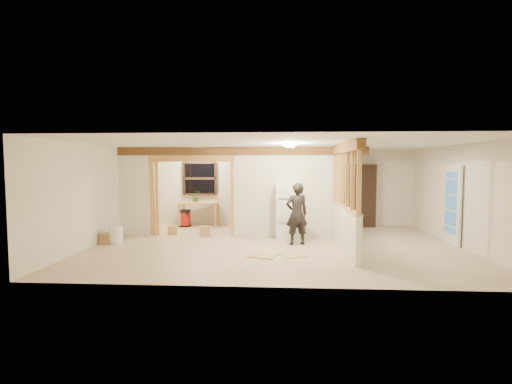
# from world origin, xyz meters

# --- Properties ---
(floor) EXTENTS (9.00, 6.50, 0.01)m
(floor) POSITION_xyz_m (0.00, 0.00, -0.01)
(floor) COLOR #BFAA8E
(floor) RESTS_ON ground
(ceiling) EXTENTS (9.00, 6.50, 0.01)m
(ceiling) POSITION_xyz_m (0.00, 0.00, 2.50)
(ceiling) COLOR white
(wall_back) EXTENTS (9.00, 0.01, 2.50)m
(wall_back) POSITION_xyz_m (0.00, 3.25, 1.25)
(wall_back) COLOR silver
(wall_back) RESTS_ON floor
(wall_front) EXTENTS (9.00, 0.01, 2.50)m
(wall_front) POSITION_xyz_m (0.00, -3.25, 1.25)
(wall_front) COLOR silver
(wall_front) RESTS_ON floor
(wall_left) EXTENTS (0.01, 6.50, 2.50)m
(wall_left) POSITION_xyz_m (-4.50, 0.00, 1.25)
(wall_left) COLOR silver
(wall_left) RESTS_ON floor
(wall_right) EXTENTS (0.01, 6.50, 2.50)m
(wall_right) POSITION_xyz_m (4.50, 0.00, 1.25)
(wall_right) COLOR silver
(wall_right) RESTS_ON floor
(partition_left_stub) EXTENTS (0.90, 0.12, 2.50)m
(partition_left_stub) POSITION_xyz_m (-4.05, 1.20, 1.25)
(partition_left_stub) COLOR silver
(partition_left_stub) RESTS_ON floor
(partition_center) EXTENTS (2.80, 0.12, 2.50)m
(partition_center) POSITION_xyz_m (0.20, 1.20, 1.25)
(partition_center) COLOR silver
(partition_center) RESTS_ON floor
(doorway_frame) EXTENTS (2.46, 0.14, 2.20)m
(doorway_frame) POSITION_xyz_m (-2.40, 1.20, 1.10)
(doorway_frame) COLOR tan
(doorway_frame) RESTS_ON floor
(header_beam_back) EXTENTS (7.00, 0.18, 0.22)m
(header_beam_back) POSITION_xyz_m (-1.00, 1.20, 2.38)
(header_beam_back) COLOR brown
(header_beam_back) RESTS_ON ceiling
(header_beam_right) EXTENTS (0.18, 3.30, 0.22)m
(header_beam_right) POSITION_xyz_m (1.60, -0.40, 2.38)
(header_beam_right) COLOR brown
(header_beam_right) RESTS_ON ceiling
(pony_wall) EXTENTS (0.12, 3.20, 1.00)m
(pony_wall) POSITION_xyz_m (1.60, -0.40, 0.50)
(pony_wall) COLOR silver
(pony_wall) RESTS_ON floor
(stud_partition) EXTENTS (0.14, 3.20, 1.32)m
(stud_partition) POSITION_xyz_m (1.60, -0.40, 1.66)
(stud_partition) COLOR tan
(stud_partition) RESTS_ON pony_wall
(window_back) EXTENTS (1.12, 0.10, 1.10)m
(window_back) POSITION_xyz_m (-2.60, 3.17, 1.55)
(window_back) COLOR black
(window_back) RESTS_ON wall_back
(french_door) EXTENTS (0.12, 0.86, 2.00)m
(french_door) POSITION_xyz_m (4.42, 0.40, 1.00)
(french_door) COLOR white
(french_door) RESTS_ON floor
(ceiling_dome_main) EXTENTS (0.36, 0.36, 0.16)m
(ceiling_dome_main) POSITION_xyz_m (0.30, -0.50, 2.48)
(ceiling_dome_main) COLOR #FFEABF
(ceiling_dome_main) RESTS_ON ceiling
(ceiling_dome_util) EXTENTS (0.32, 0.32, 0.14)m
(ceiling_dome_util) POSITION_xyz_m (-2.50, 2.30, 2.48)
(ceiling_dome_util) COLOR #FFEABF
(ceiling_dome_util) RESTS_ON ceiling
(hanging_bulb) EXTENTS (0.07, 0.07, 0.07)m
(hanging_bulb) POSITION_xyz_m (-2.00, 1.60, 2.18)
(hanging_bulb) COLOR #FFD88C
(hanging_bulb) RESTS_ON ceiling
(refrigerator) EXTENTS (0.63, 0.61, 1.52)m
(refrigerator) POSITION_xyz_m (0.30, 0.84, 0.76)
(refrigerator) COLOR white
(refrigerator) RESTS_ON floor
(woman) EXTENTS (0.65, 0.51, 1.55)m
(woman) POSITION_xyz_m (0.51, 0.08, 0.78)
(woman) COLOR black
(woman) RESTS_ON floor
(work_table) EXTENTS (1.35, 0.87, 0.79)m
(work_table) POSITION_xyz_m (-2.55, 2.80, 0.39)
(work_table) COLOR tan
(work_table) RESTS_ON floor
(potted_plant) EXTENTS (0.40, 0.37, 0.36)m
(potted_plant) POSITION_xyz_m (-2.66, 2.84, 0.97)
(potted_plant) COLOR #265928
(potted_plant) RESTS_ON work_table
(shop_vac) EXTENTS (0.48, 0.48, 0.56)m
(shop_vac) POSITION_xyz_m (-3.01, 2.68, 0.28)
(shop_vac) COLOR #A71810
(shop_vac) RESTS_ON floor
(bookshelf) EXTENTS (1.01, 0.34, 2.02)m
(bookshelf) POSITION_xyz_m (2.67, 3.01, 1.01)
(bookshelf) COLOR black
(bookshelf) RESTS_ON floor
(bucket) EXTENTS (0.43, 0.43, 0.43)m
(bucket) POSITION_xyz_m (-4.08, -0.06, 0.22)
(bucket) COLOR white
(bucket) RESTS_ON floor
(box_util_a) EXTENTS (0.36, 0.32, 0.26)m
(box_util_a) POSITION_xyz_m (-2.03, 1.15, 0.13)
(box_util_a) COLOR #AC8353
(box_util_a) RESTS_ON floor
(box_util_b) EXTENTS (0.32, 0.32, 0.24)m
(box_util_b) POSITION_xyz_m (-3.01, 1.28, 0.12)
(box_util_b) COLOR #AC8353
(box_util_b) RESTS_ON floor
(box_front) EXTENTS (0.38, 0.34, 0.26)m
(box_front) POSITION_xyz_m (-4.28, -0.09, 0.13)
(box_front) COLOR #AC8353
(box_front) RESTS_ON floor
(floor_panel_near) EXTENTS (0.72, 0.72, 0.02)m
(floor_panel_near) POSITION_xyz_m (-0.27, -1.13, 0.01)
(floor_panel_near) COLOR tan
(floor_panel_near) RESTS_ON floor
(floor_panel_far) EXTENTS (0.59, 0.54, 0.02)m
(floor_panel_far) POSITION_xyz_m (0.40, -1.13, 0.01)
(floor_panel_far) COLOR tan
(floor_panel_far) RESTS_ON floor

